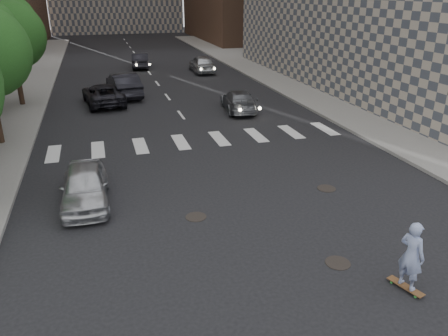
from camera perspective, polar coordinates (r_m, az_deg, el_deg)
The scene contains 13 objects.
ground at distance 14.24m, azimuth 5.35°, elevation -7.55°, with size 160.00×160.00×0.00m, color black.
sidewalk_right at distance 37.49m, azimuth 15.16°, elevation 10.79°, with size 13.00×80.00×0.15m, color gray.
tree_c at distance 31.03m, azimuth -26.06°, elevation 15.69°, with size 4.20×4.20×6.60m.
manhole_a at distance 12.82m, azimuth 14.63°, elevation -11.90°, with size 0.70×0.70×0.02m, color black.
manhole_b at distance 14.72m, azimuth -3.68°, elevation -6.38°, with size 0.70×0.70×0.02m, color black.
manhole_c at distance 17.15m, azimuth 13.24°, elevation -2.61°, with size 0.70×0.70×0.02m, color black.
skateboarder at distance 11.85m, azimuth 23.29°, elevation -10.44°, with size 0.62×1.00×1.93m.
silver_sedan at distance 16.07m, azimuth -17.72°, elevation -2.24°, with size 1.59×3.96×1.35m, color #B5B8BC.
traffic_car_a at distance 32.09m, azimuth -12.96°, elevation 10.53°, with size 1.75×5.01×1.65m, color black.
traffic_car_b at distance 27.53m, azimuth 1.89°, elevation 8.78°, with size 1.78×4.39×1.27m, color slate.
traffic_car_c at distance 30.12m, azimuth -15.50°, elevation 9.26°, with size 2.27×4.92×1.37m, color black.
traffic_car_d at distance 41.02m, azimuth -2.91°, elevation 13.45°, with size 1.84×4.58×1.56m, color #B2B6BA.
traffic_car_e at distance 44.10m, azimuth -10.87°, elevation 13.63°, with size 1.52×4.36×1.44m, color black.
Camera 1 is at (-4.71, -11.43, 7.06)m, focal length 35.00 mm.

